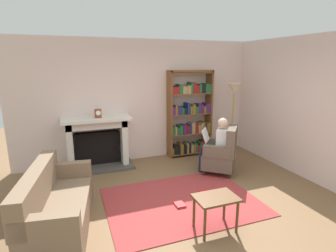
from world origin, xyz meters
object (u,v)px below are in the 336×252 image
(fireplace, at_px, (97,141))
(floor_lamp, at_px, (234,95))
(seated_reader, at_px, (217,143))
(bookshelf, at_px, (190,115))
(armchair_reading, at_px, (222,153))
(mantel_clock, at_px, (98,113))
(sofa_floral, at_px, (56,206))
(side_table, at_px, (216,202))

(fireplace, relative_size, floor_lamp, 0.82)
(seated_reader, xyz_separation_m, floor_lamp, (0.82, 0.70, 0.85))
(bookshelf, bearing_deg, floor_lamp, -29.36)
(armchair_reading, bearing_deg, mantel_clock, -77.07)
(armchair_reading, xyz_separation_m, sofa_floral, (-3.08, -0.82, -0.10))
(seated_reader, distance_m, sofa_floral, 3.13)
(mantel_clock, xyz_separation_m, sofa_floral, (-0.81, -1.94, -0.87))
(fireplace, relative_size, mantel_clock, 8.24)
(seated_reader, relative_size, side_table, 2.04)
(mantel_clock, height_order, bookshelf, bookshelf)
(sofa_floral, bearing_deg, armchair_reading, -66.27)
(seated_reader, relative_size, sofa_floral, 0.64)
(fireplace, bearing_deg, mantel_clock, -70.23)
(bookshelf, relative_size, side_table, 3.62)
(armchair_reading, bearing_deg, fireplace, -78.70)
(bookshelf, height_order, floor_lamp, bookshelf)
(seated_reader, relative_size, floor_lamp, 0.66)
(mantel_clock, relative_size, seated_reader, 0.15)
(fireplace, height_order, mantel_clock, mantel_clock)
(mantel_clock, distance_m, floor_lamp, 3.03)
(fireplace, height_order, armchair_reading, fireplace)
(mantel_clock, distance_m, side_table, 3.08)
(mantel_clock, distance_m, sofa_floral, 2.27)
(seated_reader, bearing_deg, fireplace, -78.17)
(fireplace, xyz_separation_m, sofa_floral, (-0.77, -2.04, -0.26))
(sofa_floral, bearing_deg, side_table, -103.10)
(bookshelf, xyz_separation_m, floor_lamp, (0.85, -0.48, 0.49))
(fireplace, height_order, side_table, fireplace)
(armchair_reading, height_order, sofa_floral, armchair_reading)
(sofa_floral, xyz_separation_m, side_table, (1.98, -0.79, 0.08))
(fireplace, relative_size, sofa_floral, 0.79)
(seated_reader, distance_m, side_table, 1.98)
(bookshelf, relative_size, sofa_floral, 1.13)
(fireplace, bearing_deg, floor_lamp, -8.37)
(floor_lamp, bearing_deg, sofa_floral, -157.23)
(fireplace, relative_size, seated_reader, 1.24)
(bookshelf, xyz_separation_m, seated_reader, (0.04, -1.18, -0.36))
(bookshelf, distance_m, seated_reader, 1.24)
(bookshelf, xyz_separation_m, armchair_reading, (0.13, -1.26, -0.56))
(floor_lamp, bearing_deg, mantel_clock, 173.42)
(fireplace, relative_size, armchair_reading, 1.46)
(fireplace, xyz_separation_m, side_table, (1.21, -2.84, -0.18))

